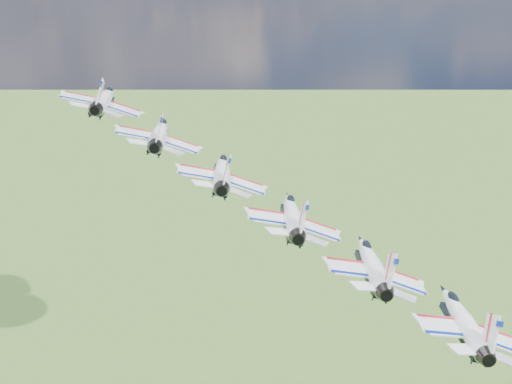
{
  "coord_description": "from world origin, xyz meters",
  "views": [
    {
      "loc": [
        0.43,
        -92.11,
        183.38
      ],
      "look_at": [
        2.31,
        -11.01,
        156.03
      ],
      "focal_mm": 50.0,
      "sensor_mm": 36.0,
      "label": 1
    }
  ],
  "objects_px": {
    "jet_1": "(160,133)",
    "jet_3": "(292,214)",
    "jet_4": "(371,263)",
    "jet_0": "(105,99)",
    "jet_5": "(462,319)",
    "jet_2": "(222,171)"
  },
  "relations": [
    {
      "from": "jet_0",
      "to": "jet_4",
      "type": "height_order",
      "value": "jet_0"
    },
    {
      "from": "jet_2",
      "to": "jet_4",
      "type": "relative_size",
      "value": 1.0
    },
    {
      "from": "jet_1",
      "to": "jet_5",
      "type": "xyz_separation_m",
      "value": [
        33.01,
        -27.28,
        -12.94
      ]
    },
    {
      "from": "jet_5",
      "to": "jet_0",
      "type": "bearing_deg",
      "value": 139.51
    },
    {
      "from": "jet_0",
      "to": "jet_1",
      "type": "distance_m",
      "value": 11.18
    },
    {
      "from": "jet_1",
      "to": "jet_0",
      "type": "bearing_deg",
      "value": 139.51
    },
    {
      "from": "jet_2",
      "to": "jet_4",
      "type": "bearing_deg",
      "value": -40.49
    },
    {
      "from": "jet_2",
      "to": "jet_5",
      "type": "relative_size",
      "value": 1.0
    },
    {
      "from": "jet_5",
      "to": "jet_4",
      "type": "bearing_deg",
      "value": 139.51
    },
    {
      "from": "jet_4",
      "to": "jet_1",
      "type": "bearing_deg",
      "value": 139.51
    },
    {
      "from": "jet_1",
      "to": "jet_5",
      "type": "bearing_deg",
      "value": -40.49
    },
    {
      "from": "jet_1",
      "to": "jet_3",
      "type": "height_order",
      "value": "jet_1"
    },
    {
      "from": "jet_1",
      "to": "jet_5",
      "type": "relative_size",
      "value": 1.0
    },
    {
      "from": "jet_4",
      "to": "jet_2",
      "type": "bearing_deg",
      "value": 139.51
    },
    {
      "from": "jet_3",
      "to": "jet_4",
      "type": "bearing_deg",
      "value": -40.49
    },
    {
      "from": "jet_2",
      "to": "jet_4",
      "type": "distance_m",
      "value": 22.37
    },
    {
      "from": "jet_2",
      "to": "jet_3",
      "type": "bearing_deg",
      "value": -40.49
    },
    {
      "from": "jet_3",
      "to": "jet_4",
      "type": "relative_size",
      "value": 1.0
    },
    {
      "from": "jet_0",
      "to": "jet_1",
      "type": "bearing_deg",
      "value": -40.49
    },
    {
      "from": "jet_0",
      "to": "jet_1",
      "type": "height_order",
      "value": "jet_0"
    },
    {
      "from": "jet_0",
      "to": "jet_4",
      "type": "distance_m",
      "value": 44.74
    },
    {
      "from": "jet_1",
      "to": "jet_4",
      "type": "height_order",
      "value": "jet_1"
    }
  ]
}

